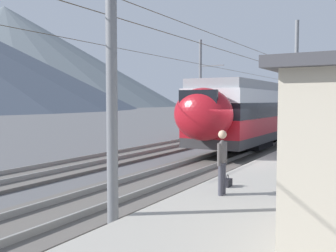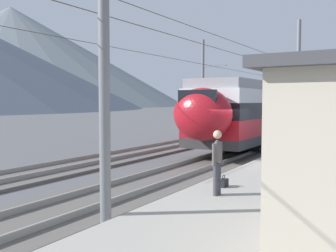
{
  "view_description": "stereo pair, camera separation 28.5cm",
  "coord_description": "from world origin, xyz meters",
  "px_view_note": "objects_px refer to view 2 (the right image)",
  "views": [
    {
      "loc": [
        -15.34,
        -5.73,
        2.83
      ],
      "look_at": [
        0.52,
        3.42,
        1.64
      ],
      "focal_mm": 41.15,
      "sensor_mm": 36.0,
      "label": 1
    },
    {
      "loc": [
        -15.19,
        -5.97,
        2.83
      ],
      "look_at": [
        0.52,
        3.42,
        1.64
      ],
      "focal_mm": 41.15,
      "sensor_mm": 36.0,
      "label": 2
    }
  ],
  "objects_px": {
    "handbag_beside_passenger": "(224,183)",
    "potted_plant_platform_edge": "(303,163)",
    "handbag_near_sign": "(285,157)",
    "potted_plant_by_shelter": "(308,148)",
    "catenary_mast_west": "(99,41)",
    "train_near_platform": "(283,110)",
    "train_far_track": "(263,107)",
    "platform_sign": "(297,124)",
    "passenger_walking": "(217,159)",
    "catenary_mast_mid": "(296,82)",
    "catenary_mast_far_side": "(204,86)"
  },
  "relations": [
    {
      "from": "catenary_mast_west",
      "to": "handbag_near_sign",
      "type": "distance_m",
      "value": 10.43
    },
    {
      "from": "catenary_mast_west",
      "to": "passenger_walking",
      "type": "bearing_deg",
      "value": -27.87
    },
    {
      "from": "platform_sign",
      "to": "handbag_near_sign",
      "type": "distance_m",
      "value": 1.46
    },
    {
      "from": "catenary_mast_far_side",
      "to": "handbag_beside_passenger",
      "type": "bearing_deg",
      "value": -152.95
    },
    {
      "from": "catenary_mast_west",
      "to": "platform_sign",
      "type": "distance_m",
      "value": 10.17
    },
    {
      "from": "train_near_platform",
      "to": "passenger_walking",
      "type": "distance_m",
      "value": 19.32
    },
    {
      "from": "platform_sign",
      "to": "passenger_walking",
      "type": "xyz_separation_m",
      "value": [
        -6.9,
        0.5,
        -0.57
      ]
    },
    {
      "from": "catenary_mast_mid",
      "to": "platform_sign",
      "type": "relative_size",
      "value": 22.61
    },
    {
      "from": "catenary_mast_west",
      "to": "catenary_mast_mid",
      "type": "xyz_separation_m",
      "value": [
        18.19,
        0.0,
        -0.06
      ]
    },
    {
      "from": "passenger_walking",
      "to": "train_far_track",
      "type": "bearing_deg",
      "value": 14.9
    },
    {
      "from": "train_far_track",
      "to": "catenary_mast_mid",
      "type": "xyz_separation_m",
      "value": [
        -14.2,
        -6.37,
        1.81
      ]
    },
    {
      "from": "train_far_track",
      "to": "potted_plant_platform_edge",
      "type": "height_order",
      "value": "train_far_track"
    },
    {
      "from": "train_far_track",
      "to": "potted_plant_platform_edge",
      "type": "xyz_separation_m",
      "value": [
        -25.9,
        -9.27,
        -1.39
      ]
    },
    {
      "from": "train_near_platform",
      "to": "passenger_walking",
      "type": "xyz_separation_m",
      "value": [
        -19.04,
        -3.14,
        -0.89
      ]
    },
    {
      "from": "catenary_mast_mid",
      "to": "catenary_mast_west",
      "type": "bearing_deg",
      "value": -180.0
    },
    {
      "from": "catenary_mast_west",
      "to": "handbag_beside_passenger",
      "type": "height_order",
      "value": "catenary_mast_west"
    },
    {
      "from": "platform_sign",
      "to": "handbag_beside_passenger",
      "type": "relative_size",
      "value": 5.87
    },
    {
      "from": "catenary_mast_mid",
      "to": "passenger_walking",
      "type": "relative_size",
      "value": 27.63
    },
    {
      "from": "passenger_walking",
      "to": "potted_plant_platform_edge",
      "type": "distance_m",
      "value": 3.95
    },
    {
      "from": "catenary_mast_mid",
      "to": "train_far_track",
      "type": "bearing_deg",
      "value": 24.18
    },
    {
      "from": "train_far_track",
      "to": "handbag_near_sign",
      "type": "xyz_separation_m",
      "value": [
        -22.71,
        -7.92,
        -1.71
      ]
    },
    {
      "from": "catenary_mast_far_side",
      "to": "potted_plant_by_shelter",
      "type": "bearing_deg",
      "value": -137.51
    },
    {
      "from": "train_near_platform",
      "to": "catenary_mast_mid",
      "type": "xyz_separation_m",
      "value": [
        -3.67,
        -1.65,
        1.8
      ]
    },
    {
      "from": "train_near_platform",
      "to": "handbag_near_sign",
      "type": "distance_m",
      "value": 12.72
    },
    {
      "from": "catenary_mast_mid",
      "to": "catenary_mast_far_side",
      "type": "relative_size",
      "value": 1.0
    },
    {
      "from": "passenger_walking",
      "to": "handbag_beside_passenger",
      "type": "height_order",
      "value": "passenger_walking"
    },
    {
      "from": "potted_plant_platform_edge",
      "to": "platform_sign",
      "type": "bearing_deg",
      "value": 15.61
    },
    {
      "from": "passenger_walking",
      "to": "handbag_beside_passenger",
      "type": "xyz_separation_m",
      "value": [
        0.99,
        0.23,
        -0.83
      ]
    },
    {
      "from": "catenary_mast_west",
      "to": "passenger_walking",
      "type": "xyz_separation_m",
      "value": [
        2.82,
        -1.49,
        -2.76
      ]
    },
    {
      "from": "potted_plant_platform_edge",
      "to": "train_near_platform",
      "type": "bearing_deg",
      "value": 16.46
    },
    {
      "from": "passenger_walking",
      "to": "potted_plant_by_shelter",
      "type": "bearing_deg",
      "value": -5.06
    },
    {
      "from": "potted_plant_platform_edge",
      "to": "handbag_near_sign",
      "type": "bearing_deg",
      "value": 22.84
    },
    {
      "from": "passenger_walking",
      "to": "potted_plant_by_shelter",
      "type": "relative_size",
      "value": 2.08
    },
    {
      "from": "platform_sign",
      "to": "passenger_walking",
      "type": "bearing_deg",
      "value": 175.89
    },
    {
      "from": "handbag_beside_passenger",
      "to": "potted_plant_platform_edge",
      "type": "height_order",
      "value": "potted_plant_platform_edge"
    },
    {
      "from": "handbag_beside_passenger",
      "to": "handbag_near_sign",
      "type": "height_order",
      "value": "handbag_near_sign"
    },
    {
      "from": "train_far_track",
      "to": "train_near_platform",
      "type": "bearing_deg",
      "value": -155.83
    },
    {
      "from": "potted_plant_by_shelter",
      "to": "catenary_mast_west",
      "type": "bearing_deg",
      "value": 168.56
    },
    {
      "from": "train_near_platform",
      "to": "platform_sign",
      "type": "distance_m",
      "value": 12.67
    },
    {
      "from": "train_far_track",
      "to": "handbag_near_sign",
      "type": "distance_m",
      "value": 24.11
    },
    {
      "from": "catenary_mast_mid",
      "to": "handbag_beside_passenger",
      "type": "relative_size",
      "value": 132.71
    },
    {
      "from": "catenary_mast_far_side",
      "to": "potted_plant_platform_edge",
      "type": "distance_m",
      "value": 19.46
    },
    {
      "from": "catenary_mast_far_side",
      "to": "platform_sign",
      "type": "relative_size",
      "value": 22.61
    },
    {
      "from": "train_far_track",
      "to": "potted_plant_platform_edge",
      "type": "relative_size",
      "value": 34.09
    },
    {
      "from": "train_near_platform",
      "to": "handbag_near_sign",
      "type": "xyz_separation_m",
      "value": [
        -12.19,
        -3.2,
        -1.71
      ]
    },
    {
      "from": "train_near_platform",
      "to": "train_far_track",
      "type": "relative_size",
      "value": 1.07
    },
    {
      "from": "train_near_platform",
      "to": "handbag_near_sign",
      "type": "height_order",
      "value": "train_near_platform"
    },
    {
      "from": "catenary_mast_mid",
      "to": "catenary_mast_far_side",
      "type": "distance_m",
      "value": 9.05
    },
    {
      "from": "handbag_beside_passenger",
      "to": "potted_plant_platform_edge",
      "type": "bearing_deg",
      "value": -31.37
    },
    {
      "from": "catenary_mast_far_side",
      "to": "passenger_walking",
      "type": "height_order",
      "value": "catenary_mast_far_side"
    }
  ]
}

